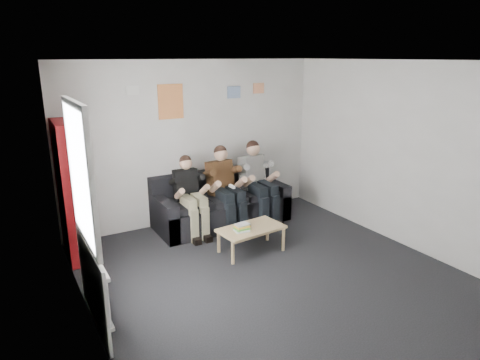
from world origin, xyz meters
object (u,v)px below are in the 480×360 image
object	(u,v)px
bookshelf	(72,191)
person_left	(191,196)
sofa	(221,205)
person_middle	(226,188)
person_right	(258,182)
coffee_table	(251,230)

from	to	relation	value
bookshelf	person_left	distance (m)	1.74
sofa	person_left	size ratio (longest dim) A/B	1.77
person_middle	person_left	bearing A→B (deg)	170.61
person_right	sofa	bearing A→B (deg)	153.11
bookshelf	person_middle	size ratio (longest dim) A/B	1.43
bookshelf	person_middle	bearing A→B (deg)	-0.70
sofa	person_left	distance (m)	0.73
bookshelf	person_right	size ratio (longest dim) A/B	1.40
coffee_table	person_middle	bearing A→B (deg)	82.42
sofa	person_right	world-z (taller)	person_right
person_left	person_right	world-z (taller)	person_right
bookshelf	person_right	distance (m)	2.97
sofa	coffee_table	size ratio (longest dim) A/B	2.38
person_left	person_middle	bearing A→B (deg)	5.01
person_right	coffee_table	bearing A→B (deg)	-135.51
bookshelf	coffee_table	size ratio (longest dim) A/B	2.06
sofa	person_middle	size ratio (longest dim) A/B	1.65
bookshelf	person_right	bearing A→B (deg)	-0.15
person_middle	person_right	distance (m)	0.62
person_right	bookshelf	bearing A→B (deg)	169.13
person_left	person_right	bearing A→B (deg)	5.24
coffee_table	person_middle	xyz separation A→B (m)	(0.13, 1.01, 0.34)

